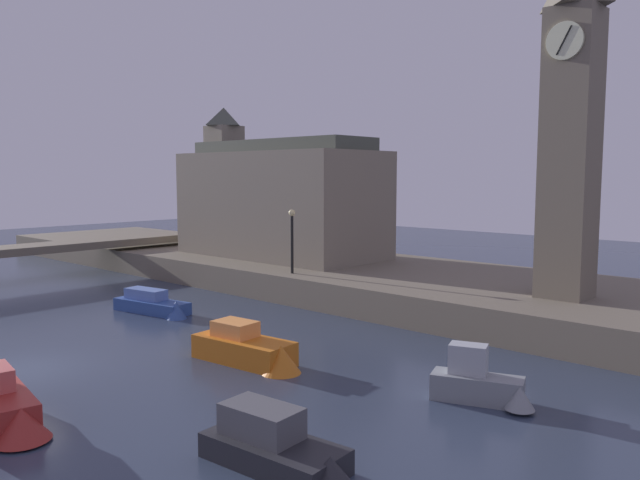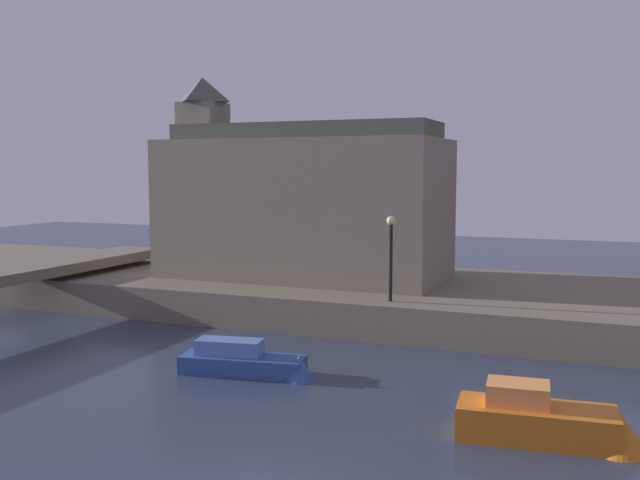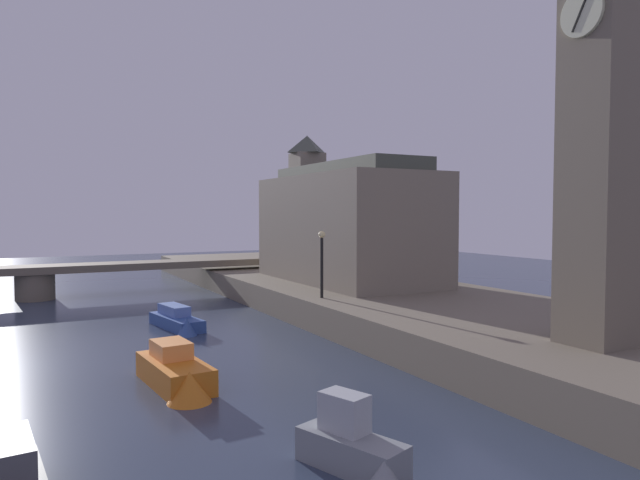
% 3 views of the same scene
% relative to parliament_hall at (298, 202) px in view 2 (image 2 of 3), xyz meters
% --- Properties ---
extents(far_embankment, '(70.00, 12.00, 1.50)m').
position_rel_parliament_hall_xyz_m(far_embankment, '(7.97, -0.12, -4.46)').
color(far_embankment, '#6B6051').
rests_on(far_embankment, ground).
extents(parliament_hall, '(13.76, 6.79, 10.06)m').
position_rel_parliament_hall_xyz_m(parliament_hall, '(0.00, 0.00, 0.00)').
color(parliament_hall, slate).
rests_on(parliament_hall, far_embankment).
extents(streetlamp, '(0.36, 0.36, 3.46)m').
position_rel_parliament_hall_xyz_m(streetlamp, '(6.28, -4.94, -1.52)').
color(streetlamp, black).
rests_on(streetlamp, far_embankment).
extents(boat_tour_blue, '(4.93, 2.01, 1.31)m').
position_rel_parliament_hall_xyz_m(boat_tour_blue, '(3.61, -11.73, -4.80)').
color(boat_tour_blue, '#2D4C93').
rests_on(boat_tour_blue, ground).
extents(boat_patrol_orange, '(4.74, 1.92, 1.45)m').
position_rel_parliament_hall_xyz_m(boat_patrol_orange, '(13.28, -14.09, -4.68)').
color(boat_patrol_orange, orange).
rests_on(boat_patrol_orange, ground).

